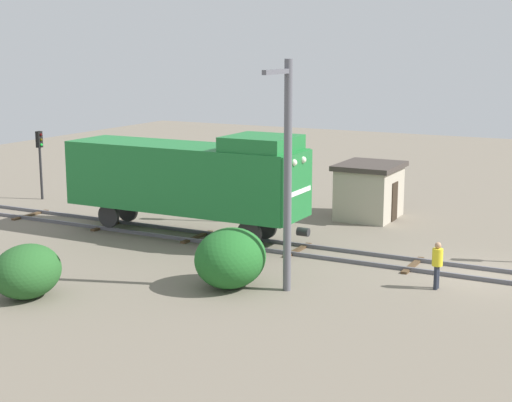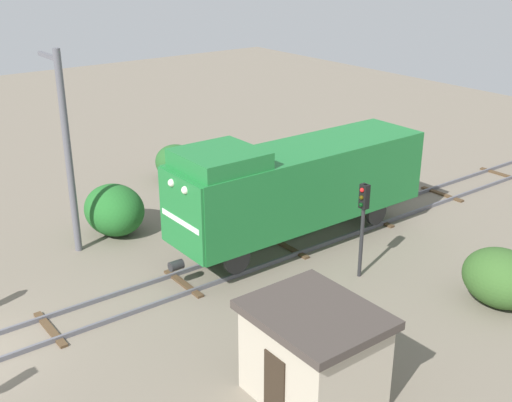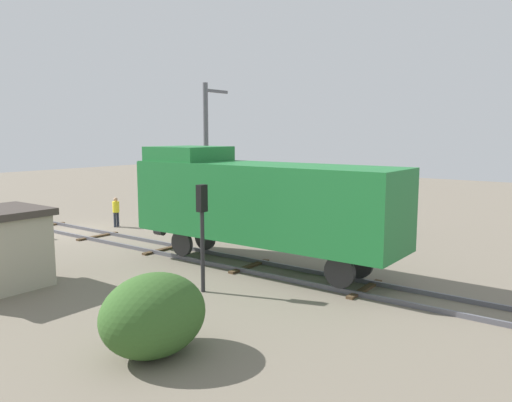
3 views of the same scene
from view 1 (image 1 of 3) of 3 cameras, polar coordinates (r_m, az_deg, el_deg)
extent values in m
plane|color=#756B5B|center=(30.71, 15.77, -5.19)|extent=(90.00, 90.00, 0.00)
cube|color=#595960|center=(30.01, 15.49, -5.41)|extent=(0.10, 59.36, 0.16)
cube|color=#595960|center=(31.37, 16.05, -4.71)|extent=(0.10, 59.36, 0.16)
cube|color=#4C3823|center=(31.26, 11.33, -4.61)|extent=(2.40, 0.24, 0.09)
cube|color=#4C3823|center=(32.91, 3.03, -3.59)|extent=(2.40, 0.24, 0.09)
cube|color=#4C3823|center=(35.19, -4.31, -2.62)|extent=(2.40, 0.24, 0.09)
cube|color=#4C3823|center=(37.97, -10.66, -1.74)|extent=(2.40, 0.24, 0.09)
cube|color=#4C3823|center=(41.17, -16.08, -0.98)|extent=(2.40, 0.24, 0.09)
cube|color=#1E7233|center=(34.99, -5.28, 1.74)|extent=(2.90, 11.00, 2.90)
cube|color=#1E7233|center=(32.79, 0.41, 4.24)|extent=(2.75, 2.80, 0.60)
cube|color=#1E7233|center=(32.35, 3.01, 0.99)|extent=(2.84, 0.10, 2.84)
cube|color=white|center=(32.37, 3.07, 0.64)|extent=(2.46, 0.06, 0.20)
sphere|color=white|center=(31.74, 2.77, 2.81)|extent=(0.28, 0.28, 0.28)
sphere|color=white|center=(32.55, 3.44, 3.01)|extent=(0.28, 0.28, 0.28)
cylinder|color=#262628|center=(32.61, 3.45, -2.25)|extent=(0.36, 0.50, 0.36)
cylinder|color=#262628|center=(32.94, -0.48, -2.36)|extent=(0.18, 1.10, 1.10)
cylinder|color=#262628|center=(34.18, 0.66, -1.86)|extent=(0.18, 1.10, 1.10)
cylinder|color=#262628|center=(36.92, -10.66, -1.06)|extent=(0.18, 1.10, 1.10)
cylinder|color=#262628|center=(38.03, -9.33, -0.65)|extent=(0.18, 1.10, 1.10)
cylinder|color=#262628|center=(37.98, -2.44, 1.18)|extent=(0.14, 0.14, 3.63)
cube|color=black|center=(37.76, -2.46, 3.22)|extent=(0.32, 0.24, 0.90)
sphere|color=red|center=(37.66, -2.27, 3.61)|extent=(0.16, 0.16, 0.16)
sphere|color=#3C3306|center=(37.70, -2.27, 3.19)|extent=(0.16, 0.16, 0.16)
sphere|color=black|center=(37.74, -2.27, 2.77)|extent=(0.16, 0.16, 0.16)
cylinder|color=#262628|center=(45.12, -15.40, 2.51)|extent=(0.14, 0.14, 3.81)
cube|color=black|center=(44.93, -15.50, 4.34)|extent=(0.32, 0.24, 0.90)
sphere|color=#390606|center=(44.81, -15.38, 4.68)|extent=(0.16, 0.16, 0.16)
sphere|color=#3C3306|center=(44.84, -15.36, 4.32)|extent=(0.16, 0.16, 0.16)
sphere|color=green|center=(44.87, -15.34, 3.97)|extent=(0.16, 0.16, 0.16)
cylinder|color=#262B38|center=(28.44, 12.95, -5.48)|extent=(0.15, 0.15, 0.85)
cylinder|color=#262B38|center=(28.63, 13.05, -5.37)|extent=(0.15, 0.15, 0.85)
cylinder|color=yellow|center=(28.33, 13.06, -4.00)|extent=(0.38, 0.38, 0.62)
sphere|color=tan|center=(28.23, 13.10, -3.17)|extent=(0.23, 0.23, 0.23)
cylinder|color=#595960|center=(26.85, 2.32, 1.70)|extent=(0.28, 0.28, 8.04)
cube|color=#595960|center=(25.68, 1.51, 9.38)|extent=(1.80, 0.16, 0.16)
cube|color=#B2A893|center=(39.28, 8.22, 0.57)|extent=(3.20, 2.60, 2.50)
cube|color=#3F3833|center=(39.05, 8.28, 2.54)|extent=(3.50, 2.90, 0.24)
cube|color=#2D2319|center=(38.93, 10.04, -0.04)|extent=(0.80, 0.06, 1.90)
ellipsoid|color=#216326|center=(27.84, -1.87, -4.17)|extent=(2.95, 2.41, 2.14)
ellipsoid|color=#345C26|center=(42.93, -2.30, 1.25)|extent=(2.74, 2.24, 1.99)
ellipsoid|color=#255B26|center=(27.84, -16.31, -4.94)|extent=(2.56, 2.09, 1.86)
camera|label=2|loc=(47.04, 24.79, 13.93)|focal=45.00mm
camera|label=3|loc=(53.58, -6.42, 7.81)|focal=35.00mm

